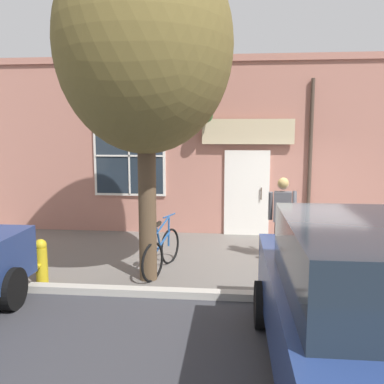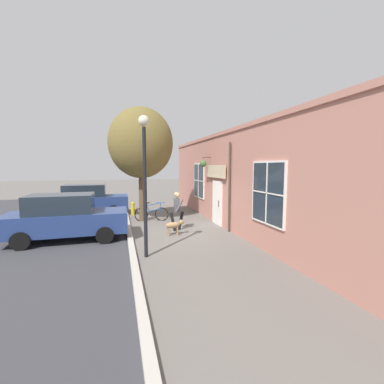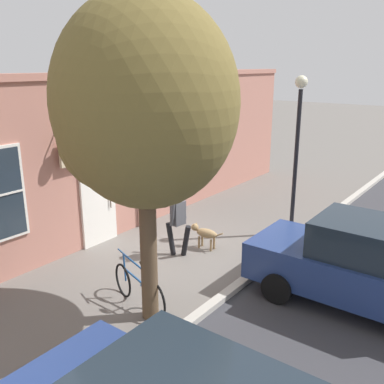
{
  "view_description": "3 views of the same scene",
  "coord_description": "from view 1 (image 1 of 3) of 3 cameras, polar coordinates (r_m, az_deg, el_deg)",
  "views": [
    {
      "loc": [
        8.32,
        -1.01,
        2.59
      ],
      "look_at": [
        -0.5,
        -1.91,
        1.3
      ],
      "focal_mm": 40.0,
      "sensor_mm": 36.0,
      "label": 1
    },
    {
      "loc": [
        2.34,
        10.68,
        2.79
      ],
      "look_at": [
        -1.2,
        -1.76,
        1.49
      ],
      "focal_mm": 24.0,
      "sensor_mm": 36.0,
      "label": 2
    },
    {
      "loc": [
        6.1,
        -7.64,
        4.54
      ],
      "look_at": [
        -0.5,
        1.09,
        1.27
      ],
      "focal_mm": 40.0,
      "sensor_mm": 36.0,
      "label": 3
    }
  ],
  "objects": [
    {
      "name": "ground_plane",
      "position": [
        8.78,
        12.31,
        -9.08
      ],
      "size": [
        90.0,
        90.0,
        0.0
      ],
      "primitive_type": "plane",
      "color": "#66605B"
    },
    {
      "name": "storefront_facade",
      "position": [
        10.72,
        11.19,
        6.01
      ],
      "size": [
        0.95,
        18.0,
        4.36
      ],
      "color": "#B27566",
      "rests_on": "ground_plane"
    },
    {
      "name": "pedestrian_walking",
      "position": [
        8.56,
        11.95,
        -2.55
      ],
      "size": [
        0.68,
        0.58,
        1.68
      ],
      "color": "black",
      "rests_on": "ground_plane"
    },
    {
      "name": "dog_on_leash",
      "position": [
        8.54,
        16.96,
        -6.86
      ],
      "size": [
        1.0,
        0.29,
        0.63
      ],
      "color": "#997A51",
      "rests_on": "ground_plane"
    },
    {
      "name": "street_tree_by_curb",
      "position": [
        7.44,
        -6.43,
        17.82
      ],
      "size": [
        3.2,
        2.88,
        5.71
      ],
      "color": "brown",
      "rests_on": "ground_plane"
    },
    {
      "name": "leaning_bicycle",
      "position": [
        7.96,
        -4.04,
        -7.86
      ],
      "size": [
        1.71,
        0.43,
        1.01
      ],
      "color": "black",
      "rests_on": "ground_plane"
    },
    {
      "name": "parked_car_mid_block",
      "position": [
        4.56,
        22.09,
        -14.42
      ],
      "size": [
        4.31,
        1.96,
        1.75
      ],
      "color": "navy",
      "rests_on": "ground_plane"
    },
    {
      "name": "fire_hydrant",
      "position": [
        7.76,
        -19.44,
        -8.64
      ],
      "size": [
        0.34,
        0.2,
        0.77
      ],
      "color": "gold",
      "rests_on": "ground_plane"
    }
  ]
}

